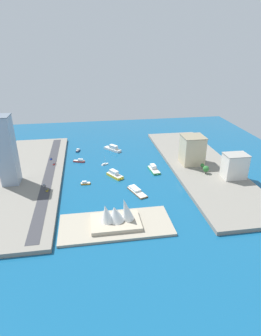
{
  "coord_description": "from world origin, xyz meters",
  "views": [
    {
      "loc": [
        30.01,
        276.9,
        132.75
      ],
      "look_at": [
        -14.15,
        -2.03,
        3.9
      ],
      "focal_mm": 30.09,
      "sensor_mm": 36.0,
      "label": 1
    }
  ],
  "objects_px": {
    "office_block_beige": "(192,150)",
    "opera_landmark": "(116,216)",
    "patrol_launch_navy": "(78,150)",
    "hotel_broad_white": "(235,166)",
    "traffic_light_waterfront": "(56,163)",
    "sedan_silver": "(44,185)",
    "sailboat_small_white": "(105,164)",
    "taxi_yellow_cab": "(47,190)",
    "pickup_red": "(54,164)",
    "ferry_yellow_fast": "(115,175)",
    "tower_tall_glass": "(6,151)",
    "hatchback_blue": "(51,159)",
    "ferry_white_commuter": "(113,149)",
    "tugboat_red": "(79,161)",
    "water_taxi_orange": "(85,183)",
    "barge_flat_brown": "(136,191)",
    "ferry_green_doubledeck": "(154,169)"
  },
  "relations": [
    {
      "from": "patrol_launch_navy",
      "to": "hatchback_blue",
      "type": "height_order",
      "value": "hatchback_blue"
    },
    {
      "from": "ferry_white_commuter",
      "to": "sedan_silver",
      "type": "bearing_deg",
      "value": 51.27
    },
    {
      "from": "tugboat_red",
      "to": "taxi_yellow_cab",
      "type": "bearing_deg",
      "value": 68.39
    },
    {
      "from": "ferry_white_commuter",
      "to": "hatchback_blue",
      "type": "distance_m",
      "value": 81.06
    },
    {
      "from": "tugboat_red",
      "to": "office_block_beige",
      "type": "relative_size",
      "value": 0.45
    },
    {
      "from": "hotel_broad_white",
      "to": "sedan_silver",
      "type": "relative_size",
      "value": 5.54
    },
    {
      "from": "hotel_broad_white",
      "to": "sailboat_small_white",
      "type": "bearing_deg",
      "value": -25.45
    },
    {
      "from": "patrol_launch_navy",
      "to": "taxi_yellow_cab",
      "type": "height_order",
      "value": "taxi_yellow_cab"
    },
    {
      "from": "traffic_light_waterfront",
      "to": "ferry_yellow_fast",
      "type": "bearing_deg",
      "value": 154.9
    },
    {
      "from": "ferry_green_doubledeck",
      "to": "taxi_yellow_cab",
      "type": "relative_size",
      "value": 5.39
    },
    {
      "from": "pickup_red",
      "to": "traffic_light_waterfront",
      "type": "xyz_separation_m",
      "value": [
        -3.59,
        5.98,
        3.47
      ]
    },
    {
      "from": "hotel_broad_white",
      "to": "tower_tall_glass",
      "type": "relative_size",
      "value": 0.38
    },
    {
      "from": "office_block_beige",
      "to": "opera_landmark",
      "type": "height_order",
      "value": "office_block_beige"
    },
    {
      "from": "ferry_green_doubledeck",
      "to": "ferry_white_commuter",
      "type": "xyz_separation_m",
      "value": [
        38.83,
        -69.68,
        0.74
      ]
    },
    {
      "from": "hotel_broad_white",
      "to": "traffic_light_waterfront",
      "type": "bearing_deg",
      "value": -17.29
    },
    {
      "from": "opera_landmark",
      "to": "pickup_red",
      "type": "bearing_deg",
      "value": -64.65
    },
    {
      "from": "barge_flat_brown",
      "to": "pickup_red",
      "type": "xyz_separation_m",
      "value": [
        82.57,
        -71.14,
        3.1
      ]
    },
    {
      "from": "barge_flat_brown",
      "to": "tugboat_red",
      "type": "relative_size",
      "value": 1.83
    },
    {
      "from": "ferry_green_doubledeck",
      "to": "office_block_beige",
      "type": "xyz_separation_m",
      "value": [
        -45.31,
        -6.04,
        17.78
      ]
    },
    {
      "from": "ferry_green_doubledeck",
      "to": "taxi_yellow_cab",
      "type": "xyz_separation_m",
      "value": [
        111.15,
        35.51,
        2.49
      ]
    },
    {
      "from": "water_taxi_orange",
      "to": "ferry_green_doubledeck",
      "type": "relative_size",
      "value": 0.43
    },
    {
      "from": "hotel_broad_white",
      "to": "taxi_yellow_cab",
      "type": "relative_size",
      "value": 5.77
    },
    {
      "from": "taxi_yellow_cab",
      "to": "hatchback_blue",
      "type": "bearing_deg",
      "value": -87.07
    },
    {
      "from": "tugboat_red",
      "to": "office_block_beige",
      "type": "xyz_separation_m",
      "value": [
        -127.43,
        31.71,
        18.37
      ]
    },
    {
      "from": "office_block_beige",
      "to": "patrol_launch_navy",
      "type": "bearing_deg",
      "value": -27.73
    },
    {
      "from": "tugboat_red",
      "to": "tower_tall_glass",
      "type": "relative_size",
      "value": 0.22
    },
    {
      "from": "ferry_green_doubledeck",
      "to": "sailboat_small_white",
      "type": "xyz_separation_m",
      "value": [
        52.75,
        -24.69,
        -1.2
      ]
    },
    {
      "from": "ferry_yellow_fast",
      "to": "patrol_launch_navy",
      "type": "height_order",
      "value": "ferry_yellow_fast"
    },
    {
      "from": "water_taxi_orange",
      "to": "sedan_silver",
      "type": "relative_size",
      "value": 2.25
    },
    {
      "from": "office_block_beige",
      "to": "opera_landmark",
      "type": "distance_m",
      "value": 141.24
    },
    {
      "from": "ferry_white_commuter",
      "to": "tugboat_red",
      "type": "bearing_deg",
      "value": 36.41
    },
    {
      "from": "ferry_white_commuter",
      "to": "traffic_light_waterfront",
      "type": "bearing_deg",
      "value": 35.98
    },
    {
      "from": "ferry_yellow_fast",
      "to": "taxi_yellow_cab",
      "type": "bearing_deg",
      "value": 21.89
    },
    {
      "from": "office_block_beige",
      "to": "opera_landmark",
      "type": "xyz_separation_m",
      "value": [
        97.91,
        101.24,
        -10.69
      ]
    },
    {
      "from": "water_taxi_orange",
      "to": "pickup_red",
      "type": "distance_m",
      "value": 58.54
    },
    {
      "from": "sedan_silver",
      "to": "barge_flat_brown",
      "type": "bearing_deg",
      "value": 167.49
    },
    {
      "from": "hotel_broad_white",
      "to": "taxi_yellow_cab",
      "type": "distance_m",
      "value": 186.5
    },
    {
      "from": "office_block_beige",
      "to": "opera_landmark",
      "type": "relative_size",
      "value": 0.84
    },
    {
      "from": "pickup_red",
      "to": "hatchback_blue",
      "type": "height_order",
      "value": "hatchback_blue"
    },
    {
      "from": "ferry_yellow_fast",
      "to": "taxi_yellow_cab",
      "type": "xyz_separation_m",
      "value": [
        66.73,
        26.81,
        1.97
      ]
    },
    {
      "from": "sailboat_small_white",
      "to": "taxi_yellow_cab",
      "type": "bearing_deg",
      "value": 45.88
    },
    {
      "from": "ferry_green_doubledeck",
      "to": "ferry_yellow_fast",
      "type": "xyz_separation_m",
      "value": [
        44.41,
        8.7,
        0.52
      ]
    },
    {
      "from": "sailboat_small_white",
      "to": "traffic_light_waterfront",
      "type": "bearing_deg",
      "value": 4.49
    },
    {
      "from": "tower_tall_glass",
      "to": "taxi_yellow_cab",
      "type": "relative_size",
      "value": 15.2
    },
    {
      "from": "barge_flat_brown",
      "to": "hatchback_blue",
      "type": "xyz_separation_m",
      "value": [
        87.46,
        -87.05,
        3.16
      ]
    },
    {
      "from": "hatchback_blue",
      "to": "taxi_yellow_cab",
      "type": "bearing_deg",
      "value": 92.93
    },
    {
      "from": "sailboat_small_white",
      "to": "hatchback_blue",
      "type": "bearing_deg",
      "value": -15.81
    },
    {
      "from": "taxi_yellow_cab",
      "to": "hatchback_blue",
      "type": "relative_size",
      "value": 0.94
    },
    {
      "from": "traffic_light_waterfront",
      "to": "barge_flat_brown",
      "type": "bearing_deg",
      "value": 140.48
    },
    {
      "from": "ferry_white_commuter",
      "to": "hatchback_blue",
      "type": "height_order",
      "value": "ferry_white_commuter"
    }
  ]
}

